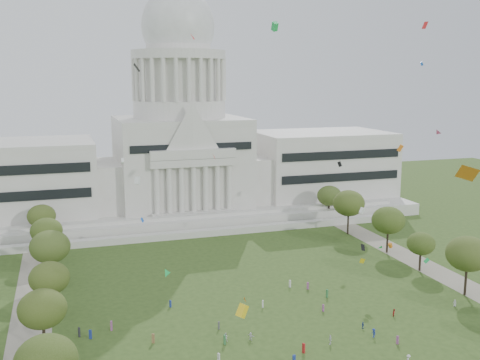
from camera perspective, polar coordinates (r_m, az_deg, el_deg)
capitol at (r=200.00m, az=-6.05°, el=2.86°), size 160.00×64.50×91.30m
path_left at (r=120.74m, az=-20.50°, el=-13.79°), size 8.00×160.00×0.04m
path_right at (r=149.53m, az=19.91°, el=-9.05°), size 8.00×160.00×0.04m
row_tree_l_2 at (r=105.62m, az=-19.44°, el=-12.26°), size 8.42×8.42×11.97m
row_tree_r_2 at (r=135.07m, az=22.13°, el=-6.96°), size 9.55×9.55×13.58m
row_tree_l_3 at (r=121.24m, az=-18.80°, el=-9.42°), size 8.12×8.12×11.55m
row_tree_r_3 at (r=148.73m, az=17.92°, el=-6.18°), size 7.01×7.01×9.98m
row_tree_l_4 at (r=138.51m, az=-18.75°, el=-6.44°), size 9.29×9.29×13.21m
row_tree_r_4 at (r=160.71m, az=14.84°, el=-3.98°), size 9.19×9.19×13.06m
row_tree_l_5 at (r=156.72m, az=-19.07°, el=-4.90°), size 8.33×8.33×11.85m
row_tree_r_5 at (r=176.73m, az=10.99°, el=-2.33°), size 9.82×9.82×13.96m
row_tree_l_6 at (r=174.40m, az=-19.52°, el=-3.47°), size 8.19×8.19×11.64m
row_tree_r_6 at (r=193.63m, az=9.06°, el=-1.60°), size 8.42×8.42×11.97m
person_0 at (r=130.62m, az=20.99°, el=-11.60°), size 0.87×0.89×1.54m
person_2 at (r=121.94m, az=15.40°, el=-12.85°), size 0.90×0.82×1.58m
person_3 at (r=111.94m, az=13.42°, el=-14.88°), size 0.59×1.13×1.75m
person_4 at (r=107.84m, az=9.15°, el=-15.70°), size 0.79×1.18×1.86m
person_5 at (r=108.15m, az=1.09°, el=-15.58°), size 1.30×1.48×1.54m
person_8 at (r=107.67m, az=-1.47°, el=-15.67°), size 0.93×0.75×1.66m
person_9 at (r=103.76m, az=16.74°, el=-17.11°), size 1.02×1.37×1.90m
person_10 at (r=115.07m, az=12.38°, el=-14.22°), size 0.51×0.84×1.37m
distant_crowd at (r=108.45m, az=-2.65°, el=-15.45°), size 55.82×38.72×1.93m
kite_swarm at (r=97.62m, az=8.45°, el=-0.73°), size 90.47×100.18×62.58m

